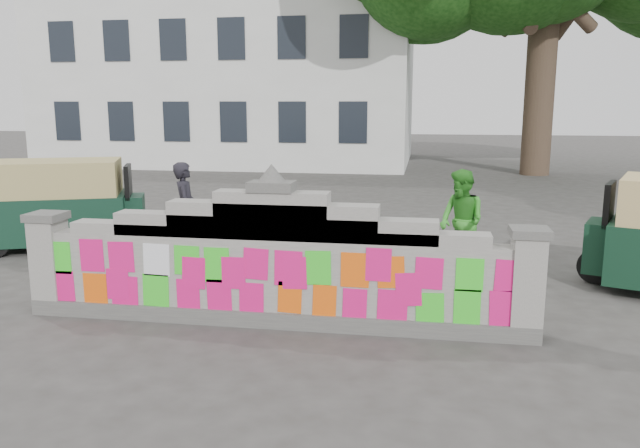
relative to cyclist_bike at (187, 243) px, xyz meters
The scene contains 7 objects.
ground 3.12m from the cyclist_bike, 48.65° to the right, with size 100.00×100.00×0.00m, color #383533.
parapet_wall 3.11m from the cyclist_bike, 48.72° to the right, with size 6.48×0.44×2.01m.
building 20.59m from the cyclist_bike, 104.15° to the left, with size 16.00×10.00×8.90m.
cyclist_bike is the anchor object (origin of this frame).
cyclist_rider 0.32m from the cyclist_bike, ahead, with size 0.56×0.37×1.54m, color black.
pedestrian 4.52m from the cyclist_bike, ahead, with size 0.82×0.64×1.68m, color green.
rickshaw_left 3.20m from the cyclist_bike, 159.26° to the left, with size 3.10×2.26×1.67m.
Camera 1 is at (1.82, -7.25, 2.72)m, focal length 35.00 mm.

